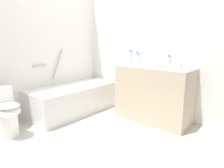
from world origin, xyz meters
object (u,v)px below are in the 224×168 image
Objects in this scene: toilet at (5,113)px; water_bottle_0 at (137,59)px; drinking_glass_0 at (176,66)px; sink_basin at (153,65)px; water_bottle_3 at (130,58)px; water_bottle_1 at (138,60)px; drinking_glass_1 at (180,66)px; water_bottle_2 at (169,62)px; sink_faucet at (159,64)px; bathtub at (74,98)px.

toilet is 2.18m from water_bottle_0.
sink_basin is at bearing 100.40° from drinking_glass_0.
water_bottle_3 is (0.01, 0.45, 0.09)m from sink_basin.
water_bottle_0 reaches higher than sink_basin.
water_bottle_0 is at bearing -52.10° from water_bottle_3.
water_bottle_1 reaches higher than sink_basin.
water_bottle_1 is 2.12× the size of drinking_glass_1.
water_bottle_2 reaches higher than toilet.
water_bottle_1 is (0.02, 0.30, 0.07)m from sink_basin.
water_bottle_2 is 2.47× the size of drinking_glass_0.
sink_faucet is 0.30m from water_bottle_2.
sink_faucet is at bearing 66.45° from drinking_glass_1.
toilet is at bearing 155.72° from water_bottle_3.
toilet is 2.52m from drinking_glass_0.
water_bottle_0 is 0.70m from drinking_glass_0.
water_bottle_3 is 0.87m from drinking_glass_1.
water_bottle_0 is 0.09m from water_bottle_1.
water_bottle_0 is 2.87× the size of drinking_glass_0.
sink_faucet is at bearing -58.63° from water_bottle_1.
water_bottle_3 reaches higher than sink_basin.
water_bottle_0 is 0.11m from water_bottle_3.
sink_basin is 4.44× the size of drinking_glass_0.
water_bottle_0 is 2.44× the size of drinking_glass_1.
bathtub is 20.88× the size of drinking_glass_0.
toilet is at bearing 144.83° from sink_basin.
toilet is 2.54m from drinking_glass_1.
water_bottle_3 reaches higher than drinking_glass_0.
water_bottle_0 reaches higher than water_bottle_2.
drinking_glass_0 is at bearing -91.47° from water_bottle_0.
water_bottle_3 is at bearing 60.10° from toilet.
sink_faucet is at bearing 52.09° from toilet.
water_bottle_3 reaches higher than sink_faucet.
sink_faucet is 0.45m from drinking_glass_1.
water_bottle_2 is at bearing -82.92° from sink_basin.
toilet is at bearing 147.71° from sink_faucet.
drinking_glass_1 reaches higher than toilet.
sink_faucet is 0.77× the size of water_bottle_1.
water_bottle_1 reaches higher than drinking_glass_0.
bathtub is 2.43× the size of toilet.
sink_faucet is 0.37m from drinking_glass_0.
bathtub reaches higher than sink_basin.
bathtub is 1.93m from drinking_glass_1.
water_bottle_1 is at bearing -132.01° from water_bottle_0.
sink_faucet is at bearing -59.28° from bathtub.
bathtub reaches higher than drinking_glass_0.
sink_faucet is (1.99, -1.26, 0.59)m from toilet.
drinking_glass_1 is at bearing -89.99° from water_bottle_1.
water_bottle_2 is 2.10× the size of drinking_glass_1.
sink_faucet is 0.39m from water_bottle_0.
toilet is 3.45× the size of water_bottle_1.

